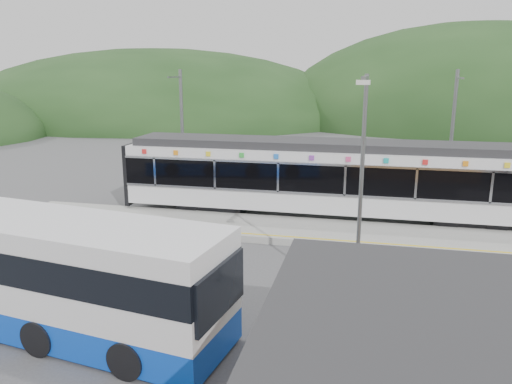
# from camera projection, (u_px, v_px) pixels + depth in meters

# --- Properties ---
(ground) EXTENTS (120.00, 120.00, 0.00)m
(ground) POSITION_uv_depth(u_px,v_px,m) (279.00, 261.00, 18.67)
(ground) COLOR #4C4C4F
(ground) RESTS_ON ground
(hills) EXTENTS (146.00, 149.00, 26.00)m
(hills) POSITION_uv_depth(u_px,v_px,m) (436.00, 230.00, 22.34)
(hills) COLOR #1E3D19
(hills) RESTS_ON ground
(platform) EXTENTS (26.00, 3.20, 0.30)m
(platform) POSITION_uv_depth(u_px,v_px,m) (292.00, 230.00, 21.76)
(platform) COLOR #9E9E99
(platform) RESTS_ON ground
(yellow_line) EXTENTS (26.00, 0.10, 0.01)m
(yellow_line) POSITION_uv_depth(u_px,v_px,m) (288.00, 236.00, 20.49)
(yellow_line) COLOR yellow
(yellow_line) RESTS_ON platform
(train) EXTENTS (20.44, 3.01, 3.74)m
(train) POSITION_uv_depth(u_px,v_px,m) (336.00, 177.00, 23.50)
(train) COLOR black
(train) RESTS_ON ground
(catenary_mast_west) EXTENTS (0.18, 1.80, 7.00)m
(catenary_mast_west) POSITION_uv_depth(u_px,v_px,m) (182.00, 132.00, 27.41)
(catenary_mast_west) COLOR slate
(catenary_mast_west) RESTS_ON ground
(catenary_mast_east) EXTENTS (0.18, 1.80, 7.00)m
(catenary_mast_east) POSITION_uv_depth(u_px,v_px,m) (451.00, 139.00, 24.40)
(catenary_mast_east) COLOR slate
(catenary_mast_east) RESTS_ON ground
(bus) EXTENTS (11.84, 4.43, 3.15)m
(bus) POSITION_uv_depth(u_px,v_px,m) (31.00, 273.00, 13.77)
(bus) COLOR blue
(bus) RESTS_ON ground
(lamp_post) EXTENTS (0.36, 1.19, 6.86)m
(lamp_post) POSITION_uv_depth(u_px,v_px,m) (362.00, 175.00, 14.11)
(lamp_post) COLOR slate
(lamp_post) RESTS_ON ground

